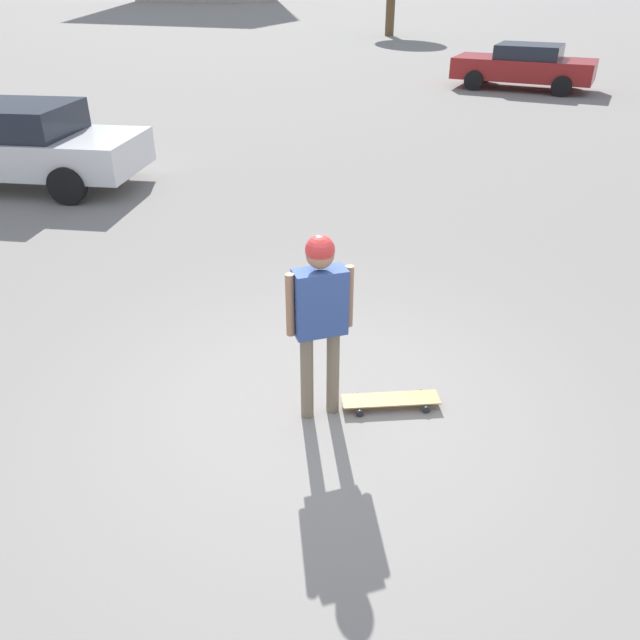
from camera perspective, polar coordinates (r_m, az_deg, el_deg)
ground_plane at (r=5.57m, az=0.00°, el=-8.45°), size 220.00×220.00×0.00m
person at (r=4.99m, az=0.00°, el=1.27°), size 0.42×0.46×1.67m
skateboard at (r=5.64m, az=6.48°, el=-7.28°), size 0.56×0.88×0.08m
car_parked_near at (r=12.65m, az=-26.20°, el=14.24°), size 2.73×4.79×1.42m
car_parked_far at (r=22.75m, az=18.18°, el=21.22°), size 2.37×4.51×1.36m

